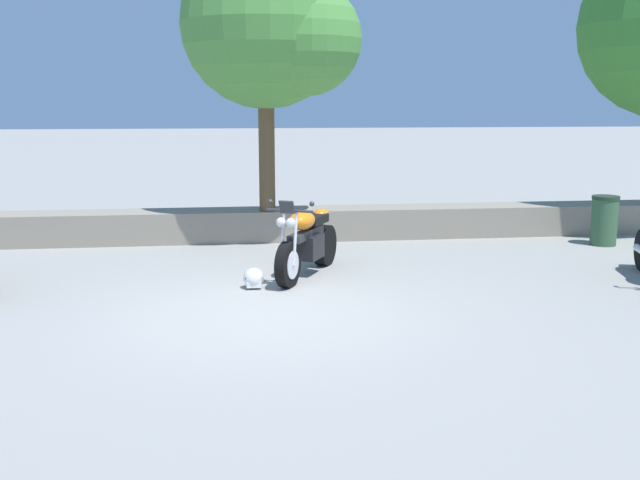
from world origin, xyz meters
TOP-DOWN VIEW (x-y plane):
  - ground_plane at (0.00, 0.00)m, footprint 120.00×120.00m
  - stone_wall at (0.00, 4.80)m, footprint 36.00×0.80m
  - motorcycle_orange_centre at (0.70, 1.90)m, footprint 1.15×1.90m
  - rider_helmet at (-0.08, 1.26)m, footprint 0.28×0.28m
  - leafy_tree_far_left at (0.43, 4.50)m, footprint 3.01×2.87m
  - trash_bin at (6.06, 3.54)m, footprint 0.46×0.46m

SIDE VIEW (x-z plane):
  - ground_plane at x=0.00m, z-range 0.00..0.00m
  - rider_helmet at x=-0.08m, z-range 0.00..0.28m
  - stone_wall at x=0.00m, z-range 0.00..0.55m
  - trash_bin at x=6.06m, z-range 0.00..0.86m
  - motorcycle_orange_centre at x=0.70m, z-range -0.10..1.07m
  - leafy_tree_far_left at x=0.43m, z-range 1.36..6.00m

